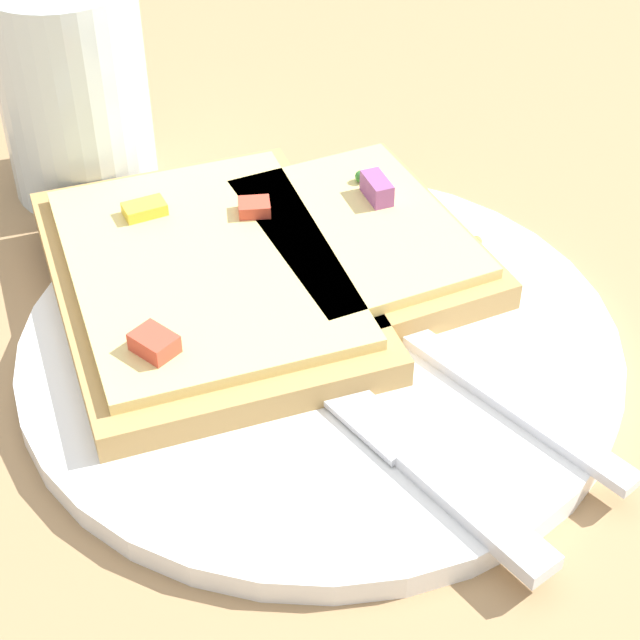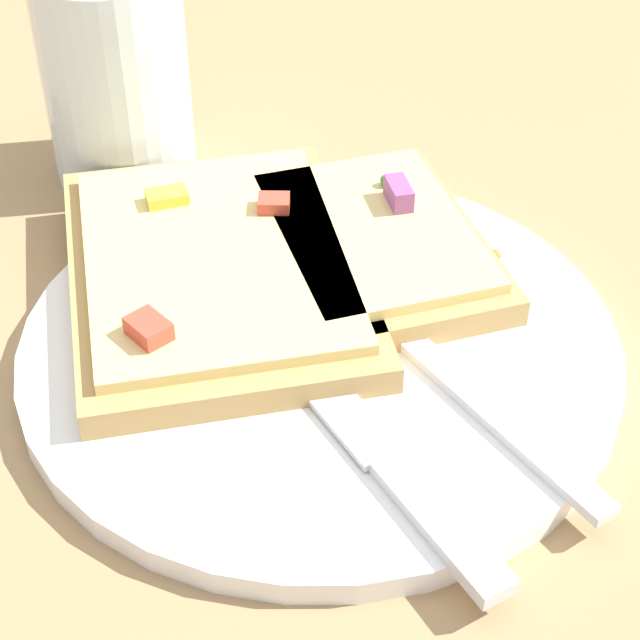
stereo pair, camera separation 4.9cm
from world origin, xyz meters
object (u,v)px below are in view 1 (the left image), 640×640
at_px(fork, 404,329).
at_px(plate, 320,346).
at_px(drinking_glass, 73,89).
at_px(knife, 397,442).
at_px(pizza_slice_main, 204,277).
at_px(pizza_slice_corner, 357,239).

bearing_deg(fork, plate, 51.55).
distance_m(plate, drinking_glass, 0.21).
bearing_deg(knife, pizza_slice_main, 2.63).
relative_size(plate, fork, 1.23).
distance_m(plate, pizza_slice_corner, 0.07).
xyz_separation_m(knife, pizza_slice_main, (-0.04, 0.13, 0.01)).
bearing_deg(pizza_slice_main, drinking_glass, -165.90).
xyz_separation_m(plate, drinking_glass, (-0.06, 0.19, 0.05)).
bearing_deg(fork, pizza_slice_main, 30.48).
height_order(knife, pizza_slice_corner, pizza_slice_corner).
bearing_deg(plate, pizza_slice_main, 125.23).
distance_m(fork, drinking_glass, 0.23).
relative_size(fork, pizza_slice_corner, 1.58).
height_order(pizza_slice_main, drinking_glass, drinking_glass).
distance_m(plate, pizza_slice_main, 0.07).
xyz_separation_m(pizza_slice_main, drinking_glass, (-0.02, 0.14, 0.04)).
distance_m(knife, pizza_slice_corner, 0.13).
bearing_deg(plate, drinking_glass, 107.33).
bearing_deg(drinking_glass, pizza_slice_main, -80.87).
distance_m(plate, knife, 0.08).
bearing_deg(knife, fork, -43.65).
height_order(fork, pizza_slice_main, pizza_slice_main).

